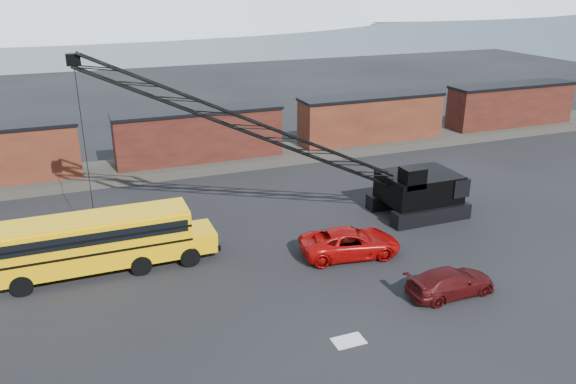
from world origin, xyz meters
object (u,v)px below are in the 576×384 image
school_bus (100,241)px  crawler_crane (272,135)px  maroon_suv (451,282)px  red_pickup (350,243)px

school_bus → crawler_crane: bearing=8.0°
school_bus → maroon_suv: school_bus is taller
school_bus → crawler_crane: (10.22, 1.43, 4.39)m
school_bus → maroon_suv: 18.16m
red_pickup → maroon_suv: 6.20m
school_bus → red_pickup: bearing=-13.5°
crawler_crane → maroon_suv: bearing=-60.9°
red_pickup → crawler_crane: (-2.95, 4.60, 5.39)m
school_bus → crawler_crane: 11.21m
school_bus → red_pickup: 13.58m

